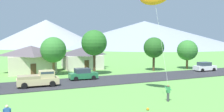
# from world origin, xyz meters

# --- Properties ---
(road_strip) EXTENTS (160.00, 7.64, 0.08)m
(road_strip) POSITION_xyz_m (0.00, 26.57, 0.04)
(road_strip) COLOR #2D2D33
(road_strip) RESTS_ON ground
(mountain_far_east_ridge) EXTENTS (75.30, 75.30, 18.43)m
(mountain_far_east_ridge) POSITION_xyz_m (14.44, 159.98, 9.21)
(mountain_far_east_ridge) COLOR #8E939E
(mountain_far_east_ridge) RESTS_ON ground
(mountain_east_ridge) EXTENTS (127.55, 127.55, 18.08)m
(mountain_east_ridge) POSITION_xyz_m (79.62, 140.96, 9.04)
(mountain_east_ridge) COLOR gray
(mountain_east_ridge) RESTS_ON ground
(house_leftmost) EXTENTS (8.52, 8.59, 4.92)m
(house_leftmost) POSITION_xyz_m (-5.29, 39.87, 2.55)
(house_leftmost) COLOR beige
(house_leftmost) RESTS_ON ground
(house_left_center) EXTENTS (7.87, 6.80, 4.40)m
(house_left_center) POSITION_xyz_m (4.80, 41.30, 2.28)
(house_left_center) COLOR beige
(house_left_center) RESTS_ON ground
(tree_near_left) EXTENTS (4.34, 4.34, 6.50)m
(tree_near_left) POSITION_xyz_m (-2.10, 34.85, 4.31)
(tree_near_left) COLOR brown
(tree_near_left) RESTS_ON ground
(tree_left_of_center) EXTENTS (4.14, 4.14, 5.90)m
(tree_left_of_center) POSITION_xyz_m (24.42, 32.48, 3.81)
(tree_left_of_center) COLOR brown
(tree_left_of_center) RESTS_ON ground
(tree_right_of_center) EXTENTS (3.94, 3.94, 6.46)m
(tree_right_of_center) POSITION_xyz_m (16.54, 32.74, 4.46)
(tree_right_of_center) COLOR #4C3823
(tree_right_of_center) RESTS_ON ground
(tree_near_right) EXTENTS (4.38, 4.38, 7.70)m
(tree_near_right) POSITION_xyz_m (4.37, 32.45, 5.47)
(tree_near_right) COLOR #4C3823
(tree_near_right) RESTS_ON ground
(parked_car_green_west_end) EXTENTS (4.24, 2.15, 1.68)m
(parked_car_green_west_end) POSITION_xyz_m (1.16, 28.39, 0.87)
(parked_car_green_west_end) COLOR #237042
(parked_car_green_west_end) RESTS_ON road_strip
(parked_car_white_mid_west) EXTENTS (4.28, 2.24, 1.68)m
(parked_car_white_mid_west) POSITION_xyz_m (24.97, 28.21, 0.87)
(parked_car_white_mid_west) COLOR white
(parked_car_white_mid_west) RESTS_ON road_strip
(pickup_truck_sand_east_side) EXTENTS (5.24, 2.40, 1.99)m
(pickup_truck_sand_east_side) POSITION_xyz_m (-5.52, 25.75, 1.06)
(pickup_truck_sand_east_side) COLOR #C6B284
(pickup_truck_sand_east_side) RESTS_ON road_strip
(soccer_ball) EXTENTS (0.24, 0.24, 0.24)m
(soccer_ball) POSITION_xyz_m (2.03, 11.45, 0.12)
(soccer_ball) COLOR orange
(soccer_ball) RESTS_ON ground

